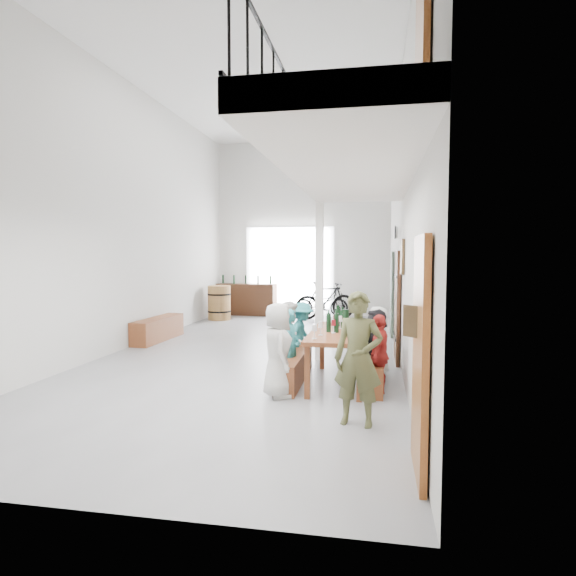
% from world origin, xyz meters
% --- Properties ---
extents(floor, '(12.00, 12.00, 0.00)m').
position_xyz_m(floor, '(0.00, 0.00, 0.00)').
color(floor, slate).
rests_on(floor, ground).
extents(room_walls, '(12.00, 12.00, 12.00)m').
position_xyz_m(room_walls, '(0.00, 0.00, 3.55)').
color(room_walls, silver).
rests_on(room_walls, ground).
extents(gateway_portal, '(2.80, 0.08, 2.80)m').
position_xyz_m(gateway_portal, '(-0.40, 5.94, 1.40)').
color(gateway_portal, white).
rests_on(gateway_portal, ground).
extents(right_wall_decor, '(0.07, 8.28, 5.07)m').
position_xyz_m(right_wall_decor, '(2.70, -1.87, 1.74)').
color(right_wall_decor, '#945725').
rests_on(right_wall_decor, ground).
extents(balcony, '(1.52, 5.62, 4.00)m').
position_xyz_m(balcony, '(1.98, -3.13, 2.96)').
color(balcony, white).
rests_on(balcony, ground).
extents(tasting_table, '(0.83, 2.02, 0.79)m').
position_xyz_m(tasting_table, '(1.77, -2.03, 0.71)').
color(tasting_table, brown).
rests_on(tasting_table, ground).
extents(bench_inner, '(0.30, 1.86, 0.43)m').
position_xyz_m(bench_inner, '(1.10, -2.02, 0.21)').
color(bench_inner, brown).
rests_on(bench_inner, ground).
extents(bench_wall, '(0.24, 1.81, 0.42)m').
position_xyz_m(bench_wall, '(2.31, -1.93, 0.21)').
color(bench_wall, brown).
rests_on(bench_wall, ground).
extents(tableware, '(0.55, 1.48, 0.35)m').
position_xyz_m(tableware, '(1.72, -1.91, 0.93)').
color(tableware, black).
rests_on(tableware, tasting_table).
extents(side_bench, '(0.46, 1.84, 0.51)m').
position_xyz_m(side_bench, '(-2.50, 0.86, 0.26)').
color(side_bench, brown).
rests_on(side_bench, ground).
extents(oak_barrel, '(0.69, 0.69, 1.01)m').
position_xyz_m(oak_barrel, '(-2.25, 4.42, 0.51)').
color(oak_barrel, brown).
rests_on(oak_barrel, ground).
extents(serving_counter, '(1.91, 0.62, 1.00)m').
position_xyz_m(serving_counter, '(-1.75, 5.65, 0.50)').
color(serving_counter, '#3E2211').
rests_on(serving_counter, ground).
extents(counter_bottles, '(1.65, 0.16, 0.28)m').
position_xyz_m(counter_bottles, '(-1.75, 5.63, 1.14)').
color(counter_bottles, black).
rests_on(counter_bottles, serving_counter).
extents(guest_left_a, '(0.59, 0.73, 1.29)m').
position_xyz_m(guest_left_a, '(1.02, -2.87, 0.64)').
color(guest_left_a, silver).
rests_on(guest_left_a, ground).
extents(guest_left_b, '(0.28, 0.42, 1.13)m').
position_xyz_m(guest_left_b, '(1.08, -2.21, 0.57)').
color(guest_left_b, teal).
rests_on(guest_left_b, ground).
extents(guest_left_c, '(0.48, 0.60, 1.20)m').
position_xyz_m(guest_left_c, '(0.99, -1.72, 0.60)').
color(guest_left_c, silver).
rests_on(guest_left_c, ground).
extents(guest_left_d, '(0.53, 0.79, 1.13)m').
position_xyz_m(guest_left_d, '(1.10, -1.21, 0.57)').
color(guest_left_d, teal).
rests_on(guest_left_d, ground).
extents(guest_right_a, '(0.41, 0.70, 1.12)m').
position_xyz_m(guest_right_a, '(2.37, -2.54, 0.56)').
color(guest_right_a, maroon).
rests_on(guest_right_a, ground).
extents(guest_right_b, '(0.43, 1.06, 1.12)m').
position_xyz_m(guest_right_b, '(2.33, -1.86, 0.56)').
color(guest_right_b, black).
rests_on(guest_right_b, ground).
extents(guest_right_c, '(0.46, 0.60, 1.10)m').
position_xyz_m(guest_right_c, '(2.37, -1.35, 0.55)').
color(guest_right_c, silver).
rests_on(guest_right_c, ground).
extents(host_standing, '(0.61, 0.46, 1.52)m').
position_xyz_m(host_standing, '(2.13, -3.76, 0.76)').
color(host_standing, '#4C4F2C').
rests_on(host_standing, ground).
extents(potted_plant, '(0.42, 0.39, 0.37)m').
position_xyz_m(potted_plant, '(2.45, 0.64, 0.19)').
color(potted_plant, '#1E521E').
rests_on(potted_plant, ground).
extents(bicycle_near, '(1.75, 0.93, 0.87)m').
position_xyz_m(bicycle_near, '(0.66, 5.60, 0.44)').
color(bicycle_near, black).
rests_on(bicycle_near, ground).
extents(bicycle_far, '(1.93, 1.30, 1.13)m').
position_xyz_m(bicycle_far, '(0.85, 5.07, 0.57)').
color(bicycle_far, black).
rests_on(bicycle_far, ground).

